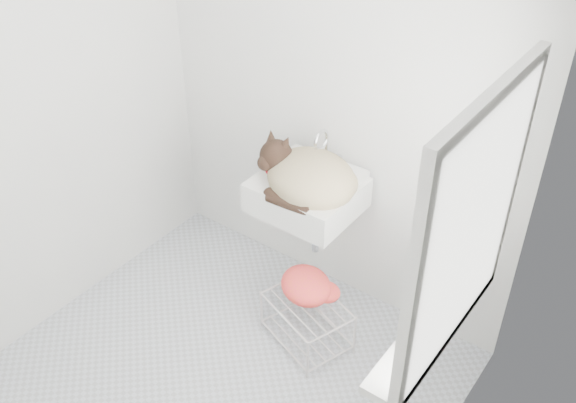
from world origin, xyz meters
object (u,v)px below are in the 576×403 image
Objects in this scene: bottle_a at (412,348)px; bottle_b at (422,335)px; wire_rack at (307,319)px; cat at (307,177)px; bottle_c at (444,305)px; sink at (307,182)px.

bottle_a reaches higher than bottle_b.
bottle_b is at bearing -25.11° from wire_rack.
wire_rack is 2.22× the size of bottle_a.
cat is 0.80m from wire_rack.
bottle_c reaches higher than wire_rack.
sink is 0.05m from cat.
bottle_a reaches higher than wire_rack.
cat is 3.47× the size of bottle_b.
sink reaches higher than bottle_a.
bottle_b is (0.97, -0.61, -0.04)m from cat.
sink is 3.25× the size of bottle_b.
bottle_a is 1.22× the size of bottle_b.
cat reaches higher than bottle_b.
bottle_b is (0.98, -0.62, 0.00)m from sink.
cat is 1.05m from bottle_c.
sink is 0.94× the size of cat.
cat is at bearing 157.67° from bottle_c.
wire_rack is 1.07m from bottle_c.
bottle_c is (0.97, -0.40, -0.04)m from cat.
cat is 2.83× the size of bottle_a.
cat is 3.32× the size of bottle_c.
bottle_c is (0.79, -0.16, 0.70)m from wire_rack.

